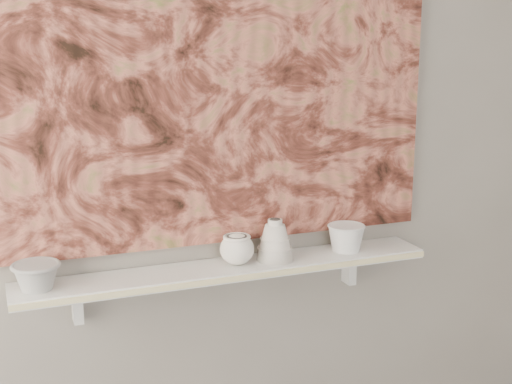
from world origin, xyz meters
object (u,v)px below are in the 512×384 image
painting (219,78)px  bowl_grey (36,276)px  cup_cream (237,249)px  bowl_white (346,238)px  shelf (229,269)px  bell_vessel (275,239)px

painting → bowl_grey: (-0.61, -0.08, -0.57)m
painting → cup_cream: painting is taller
bowl_grey → bowl_white: (1.05, 0.00, 0.01)m
cup_cream → shelf: bearing=180.0°
bowl_grey → bell_vessel: bearing=0.0°
bowl_white → painting: bearing=169.6°
cup_cream → bowl_white: 0.41m
shelf → bell_vessel: size_ratio=9.86×
shelf → bell_vessel: 0.19m
shelf → bowl_white: (0.44, 0.00, 0.06)m
bowl_grey → bell_vessel: bell_vessel is taller
bowl_grey → cup_cream: cup_cream is taller
shelf → cup_cream: cup_cream is taller
cup_cream → bell_vessel: 0.14m
painting → bowl_white: size_ratio=11.30×
bell_vessel → shelf: bearing=180.0°
painting → bell_vessel: bearing=-25.9°
bowl_grey → bowl_white: bowl_white is taller
painting → bowl_grey: size_ratio=10.18×
painting → cup_cream: bearing=-70.0°
cup_cream → bowl_grey: bearing=180.0°
cup_cream → painting: bearing=110.0°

